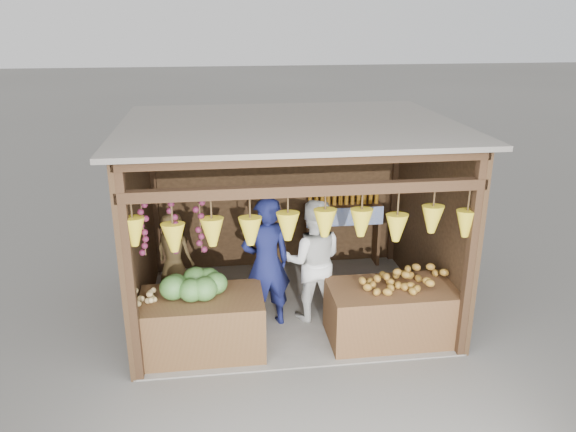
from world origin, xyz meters
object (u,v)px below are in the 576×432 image
at_px(woman_standing, 313,260).
at_px(man_standing, 266,263).
at_px(counter_left, 203,324).
at_px(vendor_seated, 174,251).
at_px(counter_right, 393,313).

bearing_deg(woman_standing, man_standing, 20.43).
height_order(counter_left, vendor_seated, vendor_seated).
relative_size(woman_standing, vendor_seated, 1.54).
relative_size(counter_left, counter_right, 0.91).
xyz_separation_m(woman_standing, vendor_seated, (-1.86, 0.52, 0.02)).
relative_size(counter_left, man_standing, 0.82).
bearing_deg(woman_standing, vendor_seated, -6.89).
height_order(counter_left, woman_standing, woman_standing).
height_order(counter_right, woman_standing, woman_standing).
xyz_separation_m(man_standing, vendor_seated, (-1.23, 0.65, -0.04)).
bearing_deg(counter_right, vendor_seated, 157.08).
xyz_separation_m(man_standing, woman_standing, (0.64, 0.13, -0.06)).
bearing_deg(counter_left, woman_standing, 23.80).
distance_m(counter_right, vendor_seated, 3.07).
xyz_separation_m(counter_left, man_standing, (0.84, 0.52, 0.54)).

